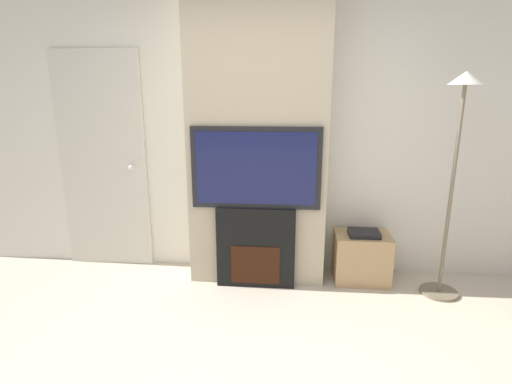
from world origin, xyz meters
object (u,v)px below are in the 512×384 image
(television, at_px, (256,168))
(floor_lamp, at_px, (457,148))
(media_stand, at_px, (361,257))
(fireplace, at_px, (256,247))

(television, distance_m, floor_lamp, 1.62)
(television, xyz_separation_m, media_stand, (0.97, 0.16, -0.85))
(fireplace, distance_m, television, 0.72)
(floor_lamp, distance_m, media_stand, 1.24)
(fireplace, height_order, media_stand, fireplace)
(fireplace, relative_size, television, 0.66)
(television, relative_size, media_stand, 2.20)
(television, xyz_separation_m, floor_lamp, (1.61, -0.03, 0.19))
(fireplace, height_order, floor_lamp, floor_lamp)
(fireplace, xyz_separation_m, floor_lamp, (1.61, -0.04, 0.91))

